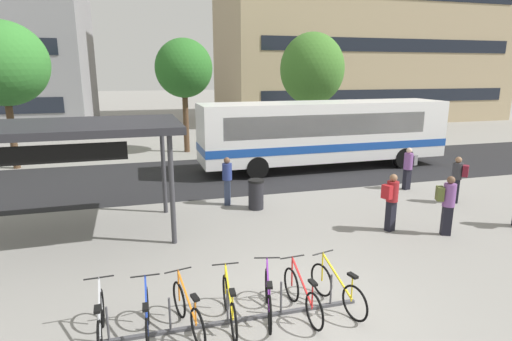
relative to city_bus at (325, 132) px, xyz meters
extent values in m
plane|color=gray|center=(-5.53, -11.31, -1.78)|extent=(200.00, 200.00, 0.00)
cube|color=#232326|center=(-5.53, 0.00, -1.77)|extent=(80.00, 7.20, 0.01)
cube|color=white|center=(-0.06, 0.00, 0.07)|extent=(12.04, 2.75, 2.70)
cube|color=#1947A3|center=(-0.06, 0.00, -0.58)|extent=(12.06, 2.77, 0.36)
cube|color=black|center=(5.39, 0.09, 1.20)|extent=(1.04, 2.31, 0.40)
cube|color=black|center=(5.92, 0.10, 0.34)|extent=(0.12, 2.19, 1.40)
cube|color=black|center=(-0.38, 1.24, 0.48)|extent=(9.84, 0.22, 0.97)
cube|color=black|center=(-0.34, -1.25, 0.48)|extent=(9.84, 0.22, 0.97)
cylinder|color=black|center=(3.64, 1.22, -1.28)|extent=(1.00, 0.32, 1.00)
cylinder|color=black|center=(3.68, -1.09, -1.28)|extent=(1.00, 0.32, 1.00)
cylinder|color=black|center=(-3.80, 1.09, -1.28)|extent=(1.00, 0.32, 1.00)
cylinder|color=black|center=(-3.76, -1.22, -1.28)|extent=(1.00, 0.32, 1.00)
cube|color=#47474C|center=(-7.17, -11.33, -1.75)|extent=(5.27, 0.11, 0.06)
cylinder|color=#47474C|center=(-9.28, -11.34, -1.43)|extent=(0.04, 0.04, 0.70)
cylinder|color=#47474C|center=(-8.22, -11.34, -1.43)|extent=(0.04, 0.04, 0.70)
cylinder|color=#47474C|center=(-7.17, -11.33, -1.43)|extent=(0.04, 0.04, 0.70)
cylinder|color=#47474C|center=(-6.11, -11.32, -1.43)|extent=(0.04, 0.04, 0.70)
cylinder|color=#47474C|center=(-5.06, -11.32, -1.43)|extent=(0.04, 0.04, 0.70)
torus|color=black|center=(-9.42, -10.76, -1.42)|extent=(0.08, 0.71, 0.70)
cube|color=#B7BABF|center=(-9.39, -11.25, -1.11)|extent=(0.08, 0.92, 0.58)
cylinder|color=#B7BABF|center=(-9.37, -11.68, -1.16)|extent=(0.03, 0.03, 0.55)
cube|color=black|center=(-9.37, -11.68, -0.90)|extent=(0.11, 0.22, 0.05)
cylinder|color=#B7BABF|center=(-9.42, -10.78, -1.11)|extent=(0.03, 0.03, 0.65)
cylinder|color=black|center=(-9.42, -10.78, -0.80)|extent=(0.52, 0.05, 0.03)
torus|color=black|center=(-8.61, -10.91, -1.42)|extent=(0.05, 0.70, 0.70)
torus|color=black|center=(-8.62, -11.93, -1.42)|extent=(0.05, 0.70, 0.70)
cube|color=#1E3DB2|center=(-8.61, -11.40, -1.11)|extent=(0.04, 0.92, 0.58)
cylinder|color=#1E3DB2|center=(-8.62, -11.83, -1.16)|extent=(0.03, 0.03, 0.55)
cube|color=black|center=(-8.62, -11.83, -0.90)|extent=(0.10, 0.22, 0.05)
cylinder|color=#1E3DB2|center=(-8.61, -10.93, -1.11)|extent=(0.03, 0.03, 0.65)
cylinder|color=black|center=(-8.61, -10.93, -0.80)|extent=(0.52, 0.03, 0.03)
torus|color=black|center=(-8.01, -10.85, -1.42)|extent=(0.20, 0.70, 0.70)
torus|color=black|center=(-7.78, -11.85, -1.42)|extent=(0.20, 0.70, 0.70)
cube|color=orange|center=(-7.90, -11.33, -1.11)|extent=(0.24, 0.90, 0.58)
cylinder|color=orange|center=(-7.81, -11.75, -1.16)|extent=(0.04, 0.04, 0.55)
cube|color=black|center=(-7.81, -11.75, -0.90)|extent=(0.15, 0.24, 0.05)
cylinder|color=orange|center=(-8.01, -10.87, -1.11)|extent=(0.04, 0.04, 0.65)
cylinder|color=black|center=(-8.01, -10.87, -0.80)|extent=(0.51, 0.14, 0.03)
torus|color=black|center=(-7.10, -10.84, -1.42)|extent=(0.09, 0.71, 0.70)
torus|color=black|center=(-7.16, -11.86, -1.42)|extent=(0.09, 0.71, 0.70)
cube|color=yellow|center=(-7.13, -11.33, -1.11)|extent=(0.09, 0.92, 0.58)
cylinder|color=yellow|center=(-7.16, -11.76, -1.16)|extent=(0.03, 0.03, 0.55)
cube|color=black|center=(-7.16, -11.76, -0.90)|extent=(0.11, 0.23, 0.05)
cylinder|color=yellow|center=(-7.10, -10.86, -1.11)|extent=(0.03, 0.03, 0.65)
cylinder|color=black|center=(-7.10, -10.86, -0.80)|extent=(0.52, 0.06, 0.03)
torus|color=black|center=(-6.24, -10.80, -1.42)|extent=(0.21, 0.69, 0.70)
torus|color=black|center=(-6.48, -11.79, -1.42)|extent=(0.21, 0.69, 0.70)
cube|color=#702893|center=(-6.36, -11.27, -1.11)|extent=(0.25, 0.90, 0.58)
cylinder|color=#702893|center=(-6.46, -11.69, -1.16)|extent=(0.04, 0.04, 0.55)
cube|color=black|center=(-6.46, -11.69, -0.90)|extent=(0.15, 0.24, 0.05)
cylinder|color=#702893|center=(-6.24, -10.82, -1.11)|extent=(0.04, 0.04, 0.65)
cylinder|color=black|center=(-6.24, -10.82, -0.80)|extent=(0.51, 0.15, 0.03)
torus|color=black|center=(-5.74, -10.89, -1.42)|extent=(0.09, 0.71, 0.70)
torus|color=black|center=(-5.67, -11.91, -1.42)|extent=(0.09, 0.71, 0.70)
cube|color=red|center=(-5.71, -11.38, -1.11)|extent=(0.10, 0.92, 0.58)
cylinder|color=red|center=(-5.68, -11.81, -1.16)|extent=(0.03, 0.03, 0.55)
cube|color=black|center=(-5.68, -11.81, -0.90)|extent=(0.11, 0.23, 0.05)
cylinder|color=red|center=(-5.74, -10.91, -1.11)|extent=(0.03, 0.03, 0.65)
cylinder|color=black|center=(-5.74, -10.91, -0.80)|extent=(0.52, 0.06, 0.03)
torus|color=black|center=(-5.07, -10.87, -1.42)|extent=(0.21, 0.69, 0.70)
torus|color=black|center=(-4.83, -11.87, -1.42)|extent=(0.21, 0.69, 0.70)
cube|color=yellow|center=(-4.95, -11.35, -1.11)|extent=(0.25, 0.90, 0.58)
cylinder|color=yellow|center=(-4.85, -11.77, -1.16)|extent=(0.04, 0.04, 0.55)
cube|color=black|center=(-4.85, -11.77, -0.90)|extent=(0.15, 0.24, 0.05)
cylinder|color=yellow|center=(-5.06, -10.89, -1.11)|extent=(0.04, 0.04, 0.65)
cylinder|color=black|center=(-5.06, -10.89, -0.80)|extent=(0.51, 0.15, 0.03)
cylinder|color=#38383D|center=(-7.83, -7.29, -0.25)|extent=(0.14, 0.14, 3.04)
cylinder|color=#38383D|center=(-7.90, -4.63, -0.25)|extent=(0.14, 0.14, 3.04)
cube|color=#28282D|center=(-10.80, -6.04, 1.37)|extent=(6.77, 3.65, 0.20)
cube|color=black|center=(-10.76, -7.52, 0.92)|extent=(3.76, 0.18, 0.44)
cube|color=#2D3851|center=(-5.74, -4.39, -1.32)|extent=(0.27, 0.31, 0.92)
cylinder|color=navy|center=(-5.74, -4.39, -0.57)|extent=(0.42, 0.42, 0.58)
sphere|color=brown|center=(-5.74, -4.39, -0.17)|extent=(0.22, 0.22, 0.22)
cube|color=slate|center=(-5.66, -4.14, -0.54)|extent=(0.32, 0.25, 0.40)
cube|color=black|center=(2.19, -6.33, -1.34)|extent=(0.32, 0.33, 0.88)
cylinder|color=#333338|center=(2.19, -6.33, -0.60)|extent=(0.48, 0.48, 0.59)
sphere|color=#936B4C|center=(2.19, -6.33, -0.20)|extent=(0.22, 0.22, 0.22)
cube|color=maroon|center=(2.37, -6.52, -0.58)|extent=(0.33, 0.32, 0.40)
cube|color=black|center=(1.57, -4.39, -1.36)|extent=(0.29, 0.24, 0.83)
cylinder|color=#7F4C93|center=(1.57, -4.39, -0.62)|extent=(0.39, 0.39, 0.65)
sphere|color=beige|center=(1.57, -4.39, -0.19)|extent=(0.22, 0.22, 0.22)
cube|color=slate|center=(1.82, -4.34, -0.59)|extent=(0.23, 0.31, 0.40)
cube|color=black|center=(-0.22, -8.79, -1.34)|extent=(0.32, 0.29, 0.87)
cylinder|color=#7F4C93|center=(-0.22, -8.79, -0.57)|extent=(0.45, 0.45, 0.66)
sphere|color=brown|center=(-0.22, -8.79, -0.13)|extent=(0.22, 0.22, 0.22)
cube|color=#56602D|center=(-0.46, -8.68, -0.54)|extent=(0.28, 0.33, 0.40)
cube|color=black|center=(-1.59, -8.07, -1.32)|extent=(0.31, 0.28, 0.91)
cylinder|color=maroon|center=(-1.59, -8.07, -0.56)|extent=(0.44, 0.44, 0.60)
sphere|color=#936B4C|center=(-1.59, -8.07, -0.16)|extent=(0.22, 0.22, 0.22)
cube|color=#B21E23|center=(-1.83, -8.16, -0.53)|extent=(0.27, 0.33, 0.40)
cylinder|color=#232328|center=(-4.88, -5.08, -1.30)|extent=(0.52, 0.52, 0.95)
cylinder|color=black|center=(-4.88, -5.08, -0.79)|extent=(0.55, 0.55, 0.08)
cylinder|color=brown|center=(-6.04, 5.95, -0.08)|extent=(0.32, 0.32, 3.39)
ellipsoid|color=#2D7028|center=(-6.04, 5.95, 3.01)|extent=(3.21, 3.21, 3.28)
cylinder|color=brown|center=(-14.53, 3.91, -0.12)|extent=(0.32, 0.32, 3.31)
ellipsoid|color=#388433|center=(-14.53, 3.91, 3.19)|extent=(4.05, 4.05, 3.89)
cylinder|color=brown|center=(2.37, 7.43, -0.38)|extent=(0.32, 0.32, 2.79)
ellipsoid|color=#427A2D|center=(2.37, 7.43, 2.99)|extent=(4.16, 4.16, 4.63)
cube|color=tan|center=(12.55, 20.11, 8.81)|extent=(26.76, 12.50, 21.17)
cube|color=black|center=(12.55, 13.83, 0.76)|extent=(23.55, 0.06, 1.10)
cube|color=black|center=(12.55, 13.83, 5.00)|extent=(23.55, 0.06, 1.10)
camera|label=1|loc=(-8.48, -18.05, 2.83)|focal=28.80mm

